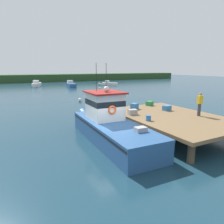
{
  "coord_description": "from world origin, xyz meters",
  "views": [
    {
      "loc": [
        -5.34,
        -10.35,
        4.46
      ],
      "look_at": [
        1.2,
        2.16,
        1.4
      ],
      "focal_mm": 32.46,
      "sensor_mm": 36.0,
      "label": 1
    }
  ],
  "objects_px": {
    "deckhand_by_the_boat": "(200,104)",
    "mooring_buoy_outer": "(100,88)",
    "main_fishing_boat": "(109,124)",
    "crate_single_far": "(133,112)",
    "crate_stack_near_edge": "(135,106)",
    "mooring_buoy_inshore": "(80,100)",
    "crate_single_by_cleat": "(167,108)",
    "mooring_buoy_channel_marker": "(113,107)",
    "moored_boat_near_channel": "(71,85)",
    "crate_stack_mid_dock": "(150,103)",
    "bait_bucket": "(148,118)",
    "moored_boat_mid_harbor": "(36,84)",
    "mooring_buoy_spare_mooring": "(89,100)",
    "moored_boat_outer_mooring": "(108,84)"
  },
  "relations": [
    {
      "from": "deckhand_by_the_boat",
      "to": "mooring_buoy_outer",
      "type": "distance_m",
      "value": 31.52
    },
    {
      "from": "main_fishing_boat",
      "to": "crate_single_far",
      "type": "relative_size",
      "value": 16.42
    },
    {
      "from": "crate_stack_near_edge",
      "to": "mooring_buoy_inshore",
      "type": "xyz_separation_m",
      "value": [
        -0.38,
        12.65,
        -1.18
      ]
    },
    {
      "from": "crate_stack_near_edge",
      "to": "crate_single_by_cleat",
      "type": "relative_size",
      "value": 1.0
    },
    {
      "from": "mooring_buoy_channel_marker",
      "to": "moored_boat_near_channel",
      "type": "bearing_deg",
      "value": 82.85
    },
    {
      "from": "crate_single_far",
      "to": "crate_stack_mid_dock",
      "type": "bearing_deg",
      "value": 34.82
    },
    {
      "from": "bait_bucket",
      "to": "deckhand_by_the_boat",
      "type": "relative_size",
      "value": 0.21
    },
    {
      "from": "deckhand_by_the_boat",
      "to": "mooring_buoy_outer",
      "type": "xyz_separation_m",
      "value": [
        6.35,
        30.82,
        -1.89
      ]
    },
    {
      "from": "main_fishing_boat",
      "to": "mooring_buoy_outer",
      "type": "relative_size",
      "value": 28.94
    },
    {
      "from": "main_fishing_boat",
      "to": "moored_boat_mid_harbor",
      "type": "distance_m",
      "value": 42.04
    },
    {
      "from": "bait_bucket",
      "to": "main_fishing_boat",
      "type": "bearing_deg",
      "value": 153.94
    },
    {
      "from": "crate_single_far",
      "to": "mooring_buoy_outer",
      "type": "height_order",
      "value": "crate_single_far"
    },
    {
      "from": "moored_boat_near_channel",
      "to": "mooring_buoy_inshore",
      "type": "distance_m",
      "value": 22.97
    },
    {
      "from": "main_fishing_boat",
      "to": "moored_boat_near_channel",
      "type": "bearing_deg",
      "value": 77.27
    },
    {
      "from": "mooring_buoy_outer",
      "to": "mooring_buoy_channel_marker",
      "type": "bearing_deg",
      "value": -110.44
    },
    {
      "from": "crate_stack_near_edge",
      "to": "mooring_buoy_spare_mooring",
      "type": "relative_size",
      "value": 1.2
    },
    {
      "from": "main_fishing_boat",
      "to": "mooring_buoy_inshore",
      "type": "bearing_deg",
      "value": 78.01
    },
    {
      "from": "moored_boat_near_channel",
      "to": "mooring_buoy_inshore",
      "type": "xyz_separation_m",
      "value": [
        -5.26,
        -22.36,
        -0.28
      ]
    },
    {
      "from": "crate_stack_near_edge",
      "to": "main_fishing_boat",
      "type": "bearing_deg",
      "value": -145.75
    },
    {
      "from": "bait_bucket",
      "to": "mooring_buoy_inshore",
      "type": "bearing_deg",
      "value": 86.67
    },
    {
      "from": "crate_single_far",
      "to": "mooring_buoy_channel_marker",
      "type": "distance_m",
      "value": 8.1
    },
    {
      "from": "moored_boat_mid_harbor",
      "to": "mooring_buoy_inshore",
      "type": "height_order",
      "value": "moored_boat_mid_harbor"
    },
    {
      "from": "moored_boat_mid_harbor",
      "to": "moored_boat_outer_mooring",
      "type": "bearing_deg",
      "value": -16.27
    },
    {
      "from": "mooring_buoy_inshore",
      "to": "moored_boat_near_channel",
      "type": "bearing_deg",
      "value": 76.77
    },
    {
      "from": "moored_boat_outer_mooring",
      "to": "crate_stack_near_edge",
      "type": "bearing_deg",
      "value": -113.41
    },
    {
      "from": "deckhand_by_the_boat",
      "to": "mooring_buoy_outer",
      "type": "relative_size",
      "value": 4.79
    },
    {
      "from": "main_fishing_boat",
      "to": "mooring_buoy_spare_mooring",
      "type": "xyz_separation_m",
      "value": [
        4.22,
        14.47,
        -0.76
      ]
    },
    {
      "from": "crate_single_by_cleat",
      "to": "mooring_buoy_spare_mooring",
      "type": "height_order",
      "value": "crate_single_by_cleat"
    },
    {
      "from": "moored_boat_mid_harbor",
      "to": "mooring_buoy_channel_marker",
      "type": "height_order",
      "value": "moored_boat_mid_harbor"
    },
    {
      "from": "crate_single_by_cleat",
      "to": "moored_boat_outer_mooring",
      "type": "relative_size",
      "value": 0.13
    },
    {
      "from": "crate_stack_mid_dock",
      "to": "moored_boat_near_channel",
      "type": "distance_m",
      "value": 34.43
    },
    {
      "from": "bait_bucket",
      "to": "mooring_buoy_spare_mooring",
      "type": "height_order",
      "value": "bait_bucket"
    },
    {
      "from": "main_fishing_boat",
      "to": "crate_single_far",
      "type": "xyz_separation_m",
      "value": [
        2.32,
        0.81,
        0.38
      ]
    },
    {
      "from": "main_fishing_boat",
      "to": "moored_boat_outer_mooring",
      "type": "bearing_deg",
      "value": 63.38
    },
    {
      "from": "crate_single_far",
      "to": "mooring_buoy_spare_mooring",
      "type": "distance_m",
      "value": 13.84
    },
    {
      "from": "crate_stack_mid_dock",
      "to": "crate_stack_near_edge",
      "type": "bearing_deg",
      "value": -161.55
    },
    {
      "from": "crate_stack_mid_dock",
      "to": "moored_boat_mid_harbor",
      "type": "distance_m",
      "value": 39.15
    },
    {
      "from": "main_fishing_boat",
      "to": "crate_stack_mid_dock",
      "type": "height_order",
      "value": "main_fishing_boat"
    },
    {
      "from": "crate_stack_near_edge",
      "to": "deckhand_by_the_boat",
      "type": "xyz_separation_m",
      "value": [
        2.62,
        -4.11,
        0.63
      ]
    },
    {
      "from": "crate_stack_mid_dock",
      "to": "moored_boat_outer_mooring",
      "type": "relative_size",
      "value": 0.13
    },
    {
      "from": "crate_single_by_cleat",
      "to": "mooring_buoy_inshore",
      "type": "bearing_deg",
      "value": 99.09
    },
    {
      "from": "bait_bucket",
      "to": "moored_boat_outer_mooring",
      "type": "relative_size",
      "value": 0.08
    },
    {
      "from": "mooring_buoy_outer",
      "to": "bait_bucket",
      "type": "bearing_deg",
      "value": -108.77
    },
    {
      "from": "crate_stack_near_edge",
      "to": "crate_single_far",
      "type": "relative_size",
      "value": 1.0
    },
    {
      "from": "crate_single_by_cleat",
      "to": "deckhand_by_the_boat",
      "type": "bearing_deg",
      "value": -73.96
    },
    {
      "from": "deckhand_by_the_boat",
      "to": "mooring_buoy_spare_mooring",
      "type": "relative_size",
      "value": 3.25
    },
    {
      "from": "crate_stack_mid_dock",
      "to": "mooring_buoy_inshore",
      "type": "distance_m",
      "value": 12.25
    },
    {
      "from": "crate_stack_near_edge",
      "to": "crate_stack_mid_dock",
      "type": "bearing_deg",
      "value": 18.45
    },
    {
      "from": "main_fishing_boat",
      "to": "mooring_buoy_inshore",
      "type": "distance_m",
      "value": 15.44
    },
    {
      "from": "main_fishing_boat",
      "to": "bait_bucket",
      "type": "relative_size",
      "value": 28.98
    }
  ]
}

